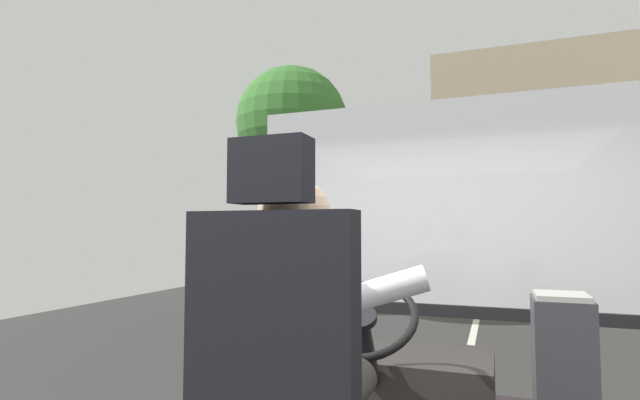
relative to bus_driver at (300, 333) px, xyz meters
The scene contains 7 objects.
ground 9.24m from the bus_driver, 89.04° to the left, with size 18.00×44.00×0.06m.
bus_driver is the anchor object (origin of this frame).
steering_console 1.28m from the bus_driver, 90.00° to the left, with size 1.10×1.00×0.81m.
fare_box 1.13m from the bus_driver, 41.81° to the left, with size 0.21×0.24×0.80m.
windshield_panel 1.97m from the bus_driver, 85.47° to the left, with size 2.50×0.08×1.48m.
street_tree 9.25m from the bus_driver, 114.08° to the left, with size 2.45×2.45×5.41m.
shop_building 19.74m from the bus_driver, 77.38° to the left, with size 11.74×5.95×8.29m.
Camera 1 is at (0.42, -1.68, 1.82)m, focal length 26.59 mm.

